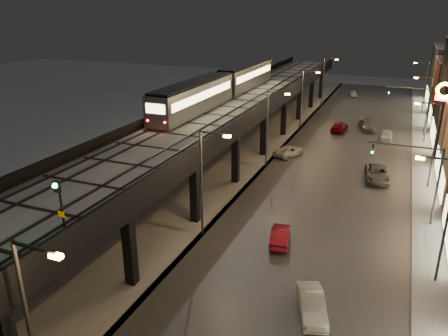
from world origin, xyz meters
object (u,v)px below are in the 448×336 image
(car_far_white, at_px, (353,94))
(car_onc_red, at_px, (386,136))
(car_mid_dark, at_px, (339,127))
(car_onc_dark, at_px, (377,174))
(subway_train, at_px, (223,85))
(car_onc_silver, at_px, (312,305))
(car_onc_white, at_px, (367,126))
(car_mid_silver, at_px, (289,151))
(car_near_white, at_px, (280,236))
(rail_signal, at_px, (59,198))

(car_far_white, relative_size, car_onc_red, 0.87)
(car_mid_dark, bearing_deg, car_onc_dark, 112.35)
(subway_train, distance_m, car_far_white, 44.81)
(car_onc_silver, height_order, car_onc_white, same)
(car_mid_silver, relative_size, car_mid_dark, 0.96)
(car_onc_dark, bearing_deg, car_far_white, 92.24)
(car_mid_dark, bearing_deg, car_near_white, 93.52)
(subway_train, distance_m, car_onc_silver, 36.28)
(car_onc_white, bearing_deg, car_mid_silver, -132.86)
(subway_train, height_order, car_near_white, subway_train)
(car_far_white, bearing_deg, car_onc_red, 91.15)
(subway_train, bearing_deg, car_onc_red, 27.96)
(car_onc_white, relative_size, car_onc_red, 1.16)
(rail_signal, distance_m, car_far_white, 80.58)
(car_near_white, height_order, car_far_white, car_near_white)
(car_mid_dark, xyz_separation_m, car_onc_red, (6.88, -2.30, 0.00))
(car_onc_dark, bearing_deg, subway_train, 157.18)
(subway_train, xyz_separation_m, car_onc_silver, (18.24, -30.43, -7.61))
(car_onc_silver, bearing_deg, subway_train, 101.49)
(car_near_white, xyz_separation_m, car_onc_white, (3.33, 38.14, 0.04))
(car_onc_red, bearing_deg, car_near_white, -103.26)
(car_mid_silver, bearing_deg, subway_train, 13.07)
(car_mid_silver, xyz_separation_m, car_onc_silver, (8.81, -29.30, 0.05))
(car_mid_dark, bearing_deg, car_onc_white, -147.57)
(car_onc_silver, xyz_separation_m, car_onc_red, (2.28, 41.32, 0.01))
(car_onc_dark, bearing_deg, car_onc_red, 82.15)
(car_onc_white, bearing_deg, car_onc_dark, -99.07)
(car_mid_silver, xyz_separation_m, car_onc_dark, (10.94, -4.51, 0.09))
(car_near_white, xyz_separation_m, car_onc_dark, (6.21, 17.10, 0.07))
(car_near_white, distance_m, car_onc_silver, 8.70)
(car_onc_dark, distance_m, car_onc_white, 21.24)
(car_mid_dark, bearing_deg, car_onc_silver, 98.70)
(car_onc_silver, distance_m, car_onc_red, 41.38)
(car_near_white, height_order, car_mid_silver, car_near_white)
(rail_signal, bearing_deg, car_near_white, 62.30)
(car_mid_silver, bearing_deg, car_near_white, 122.26)
(rail_signal, height_order, car_onc_white, rail_signal)
(car_onc_red, bearing_deg, car_far_white, 102.11)
(car_mid_silver, distance_m, car_onc_red, 16.36)
(car_onc_red, bearing_deg, car_mid_silver, -135.24)
(car_mid_silver, height_order, car_onc_white, car_onc_white)
(car_onc_silver, bearing_deg, car_near_white, 98.48)
(subway_train, xyz_separation_m, car_far_white, (12.27, 42.40, -7.70))
(subway_train, relative_size, car_far_white, 9.65)
(car_near_white, relative_size, car_onc_red, 0.96)
(car_onc_red, bearing_deg, car_onc_white, 121.30)
(car_onc_silver, xyz_separation_m, car_onc_white, (-0.74, 45.83, -0.00))
(rail_signal, xyz_separation_m, car_near_white, (7.77, 14.80, -8.20))
(subway_train, bearing_deg, car_onc_white, 41.35)
(car_mid_silver, xyz_separation_m, car_onc_white, (8.06, 16.53, 0.05))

